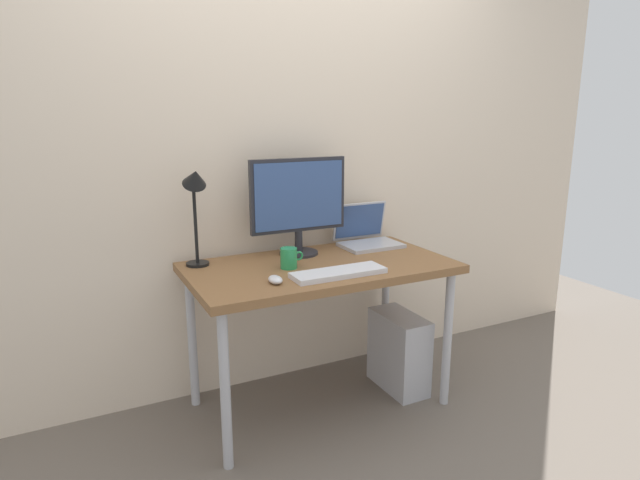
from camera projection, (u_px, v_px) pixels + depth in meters
name	position (u px, v px, depth m)	size (l,w,h in m)	color
ground_plane	(320.00, 403.00, 2.79)	(6.00, 6.00, 0.00)	#665B51
back_wall	(286.00, 146.00, 2.84)	(4.40, 0.04, 2.60)	beige
desk	(320.00, 278.00, 2.63)	(1.28, 0.69, 0.75)	brown
monitor	(298.00, 201.00, 2.73)	(0.52, 0.20, 0.50)	#232328
laptop	(366.00, 235.00, 2.98)	(0.32, 0.26, 0.23)	#B2B2B7
desk_lamp	(195.00, 194.00, 2.48)	(0.11, 0.16, 0.49)	black
keyboard	(338.00, 273.00, 2.43)	(0.44, 0.14, 0.02)	silver
mouse	(275.00, 280.00, 2.32)	(0.06, 0.09, 0.03)	silver
coffee_mug	(289.00, 258.00, 2.54)	(0.11, 0.08, 0.10)	#268C4C
computer_tower	(399.00, 352.00, 2.91)	(0.18, 0.36, 0.42)	#B2B2B7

